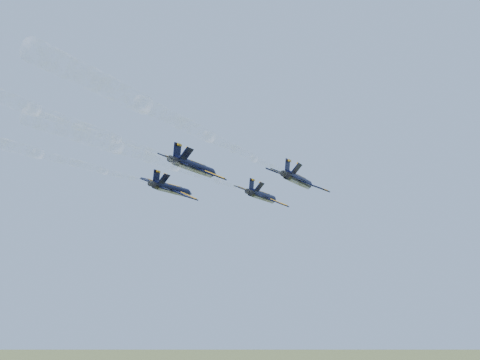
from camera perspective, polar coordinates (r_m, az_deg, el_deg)
The scene contains 6 objects.
jet_lead at distance 112.10m, azimuth 2.15°, elevation -1.55°, with size 10.62×14.85×4.92m.
jet_left at distance 105.84m, azimuth -6.45°, elevation -0.87°, with size 10.62×14.85×4.92m.
jet_right at distance 98.07m, azimuth 5.56°, elevation -0.03°, with size 10.62×14.85×4.92m.
jet_slot at distance 88.64m, azimuth -4.30°, elevation 1.21°, with size 10.62×14.85×4.92m.
smoke_trail_lead at distance 73.74m, azimuth -9.14°, elevation 4.02°, with size 8.41×56.22×2.41m.
smoke_trail_right at distance 59.17m, azimuth -6.26°, elevation 7.92°, with size 8.41×56.22×2.41m.
Camera 1 is at (49.48, -83.09, 73.48)m, focal length 45.00 mm.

